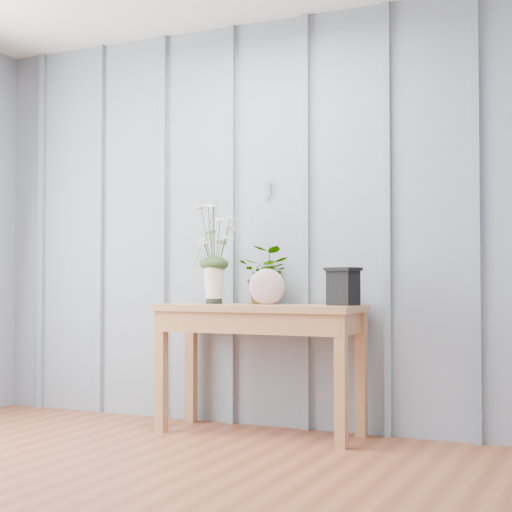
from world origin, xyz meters
The scene contains 6 objects.
room_shell centered at (0.00, 0.92, 1.99)m, with size 4.00×4.50×2.50m.
sideboard centered at (0.06, 1.99, 0.64)m, with size 1.20×0.45×0.75m.
daisy_vase centered at (-0.23, 1.97, 1.13)m, with size 0.43×0.33×0.61m.
spider_plant centered at (0.04, 2.13, 0.92)m, with size 0.31×0.27×0.34m, color #1E3A19.
felt_disc_vessel centered at (0.11, 1.97, 0.85)m, with size 0.21×0.06×0.21m, color #8F5473.
carved_box centered at (0.56, 2.01, 0.86)m, with size 0.21×0.18×0.21m.
Camera 1 is at (1.94, -2.15, 0.89)m, focal length 55.00 mm.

